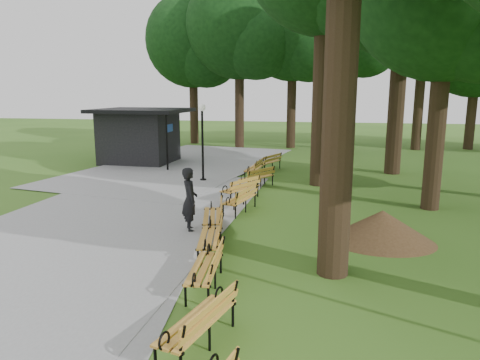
% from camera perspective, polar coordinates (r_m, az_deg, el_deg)
% --- Properties ---
extents(ground, '(100.00, 100.00, 0.00)m').
position_cam_1_polar(ground, '(10.45, -5.29, -11.42)').
color(ground, '#35631C').
rests_on(ground, ground).
extents(path, '(12.00, 38.00, 0.06)m').
position_cam_1_polar(path, '(14.53, -17.34, -5.18)').
color(path, gray).
rests_on(path, ground).
extents(person, '(0.71, 0.82, 1.88)m').
position_cam_1_polar(person, '(12.99, -6.45, -2.51)').
color(person, black).
rests_on(person, ground).
extents(kiosk, '(5.05, 4.44, 3.05)m').
position_cam_1_polar(kiosk, '(25.93, -12.77, 5.53)').
color(kiosk, black).
rests_on(kiosk, ground).
extents(lamp_post, '(0.32, 0.32, 3.46)m').
position_cam_1_polar(lamp_post, '(19.99, -4.84, 6.81)').
color(lamp_post, black).
rests_on(lamp_post, ground).
extents(dirt_mound, '(2.41, 2.41, 0.88)m').
position_cam_1_polar(dirt_mound, '(12.72, 17.68, -5.64)').
color(dirt_mound, '#47301C').
rests_on(dirt_mound, ground).
extents(bench_1, '(1.11, 2.00, 0.88)m').
position_cam_1_polar(bench_1, '(7.44, -5.49, -17.62)').
color(bench_1, gold).
rests_on(bench_1, ground).
extents(bench_2, '(0.80, 1.95, 0.88)m').
position_cam_1_polar(bench_2, '(9.40, -4.57, -11.19)').
color(bench_2, gold).
rests_on(bench_2, ground).
extents(bench_3, '(0.97, 1.98, 0.88)m').
position_cam_1_polar(bench_3, '(11.21, -3.85, -7.39)').
color(bench_3, gold).
rests_on(bench_3, ground).
extents(bench_4, '(1.06, 2.00, 0.88)m').
position_cam_1_polar(bench_4, '(13.09, -3.55, -4.61)').
color(bench_4, gold).
rests_on(bench_4, ground).
extents(bench_5, '(1.07, 2.00, 0.88)m').
position_cam_1_polar(bench_5, '(15.06, -0.03, -2.46)').
color(bench_5, gold).
rests_on(bench_5, ground).
extents(bench_6, '(1.45, 1.98, 0.88)m').
position_cam_1_polar(bench_6, '(16.69, 0.01, -1.09)').
color(bench_6, gold).
rests_on(bench_6, ground).
extents(bench_7, '(1.51, 1.96, 0.88)m').
position_cam_1_polar(bench_7, '(18.80, 2.15, 0.32)').
color(bench_7, gold).
rests_on(bench_7, ground).
extents(bench_8, '(0.80, 1.95, 0.88)m').
position_cam_1_polar(bench_8, '(21.00, 1.78, 1.49)').
color(bench_8, gold).
rests_on(bench_8, ground).
extents(bench_9, '(1.29, 2.00, 0.88)m').
position_cam_1_polar(bench_9, '(22.90, 3.68, 2.30)').
color(bench_9, gold).
rests_on(bench_9, ground).
extents(tree_backdrop, '(35.93, 10.00, 15.75)m').
position_cam_1_polar(tree_backdrop, '(32.69, 19.16, 17.51)').
color(tree_backdrop, black).
rests_on(tree_backdrop, ground).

